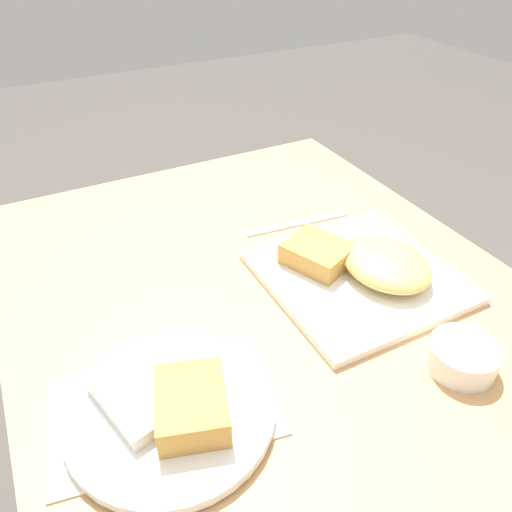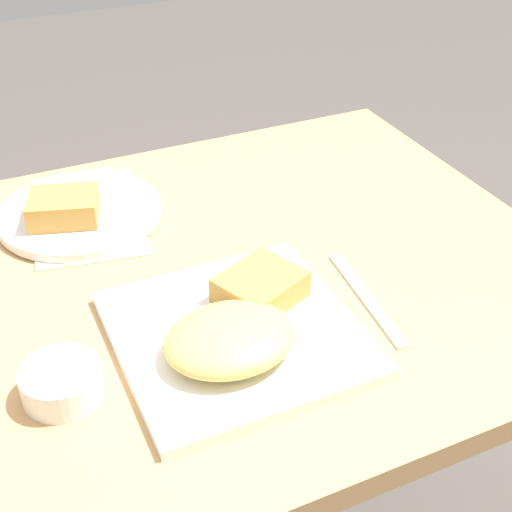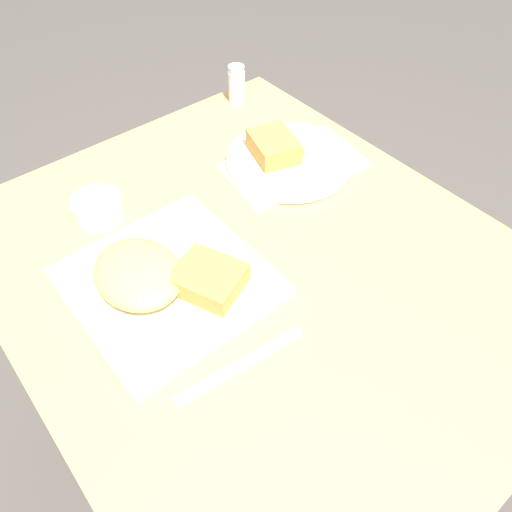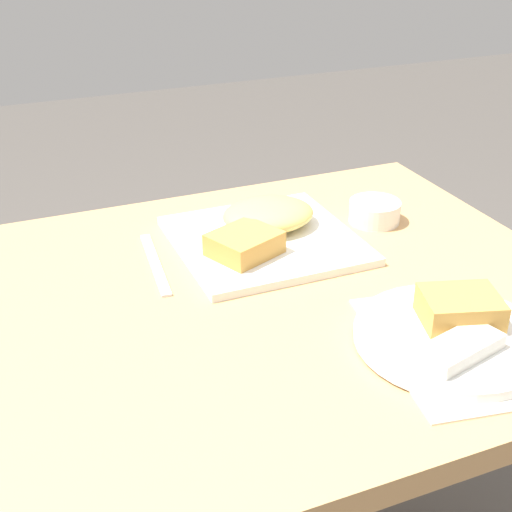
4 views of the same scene
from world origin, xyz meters
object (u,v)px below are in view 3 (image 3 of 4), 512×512
Objects in this scene: sauce_ramekin at (98,207)px; butter_knife at (241,365)px; plate_square_near at (162,278)px; plate_oval_far at (287,156)px; salt_shaker at (237,86)px.

sauce_ramekin reaches higher than butter_knife.
plate_square_near reaches higher than plate_oval_far.
plate_square_near is at bearing -50.02° from salt_shaker.
plate_oval_far is 0.38m from sauce_ramekin.
butter_knife is (0.55, -0.42, -0.03)m from salt_shaker.
salt_shaker is 0.70m from butter_knife.
salt_shaker is (-0.36, 0.43, 0.02)m from plate_square_near.
sauce_ramekin is 0.46m from salt_shaker.
plate_oval_far reaches higher than butter_knife.
salt_shaker reaches higher than butter_knife.
salt_shaker is (-0.15, 0.43, 0.02)m from sauce_ramekin.
plate_square_near is at bearing -72.67° from plate_oval_far.
butter_knife is (0.40, 0.01, -0.02)m from sauce_ramekin.
plate_square_near is 3.39× the size of salt_shaker.
plate_oval_far is at bearing -15.28° from salt_shaker.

